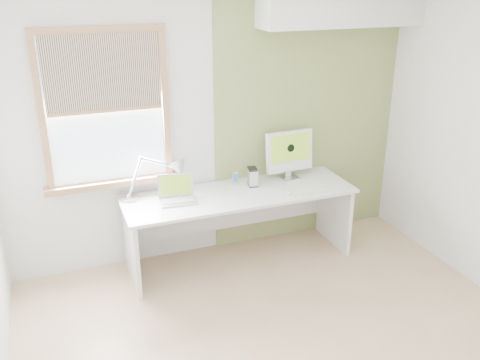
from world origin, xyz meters
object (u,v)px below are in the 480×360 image
desk_lamp (170,172)px  imac (289,152)px  desk (237,209)px  laptop (177,194)px  external_drive (253,177)px

desk_lamp → imac: bearing=-1.8°
desk_lamp → imac: (1.21, -0.04, 0.06)m
desk → laptop: bearing=-178.7°
imac → external_drive: bearing=-172.4°
desk → desk_lamp: (-0.61, 0.16, 0.40)m
desk → external_drive: (0.19, 0.07, 0.28)m
laptop → imac: bearing=6.5°
laptop → external_drive: bearing=5.9°
desk → imac: size_ratio=4.41×
external_drive → imac: imac is taller
desk_lamp → external_drive: desk_lamp is taller
desk_lamp → external_drive: 0.81m
desk_lamp → imac: size_ratio=1.42×
imac → desk: bearing=-168.5°
desk → desk_lamp: size_ratio=3.10×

